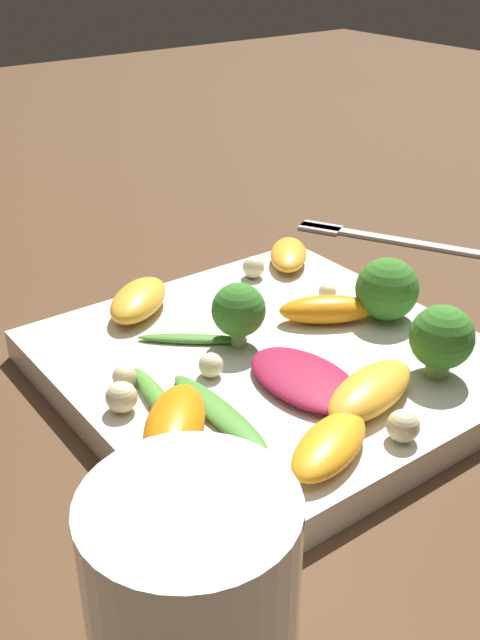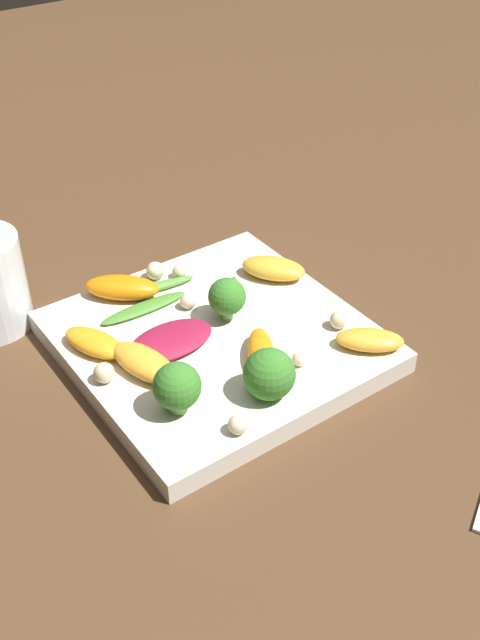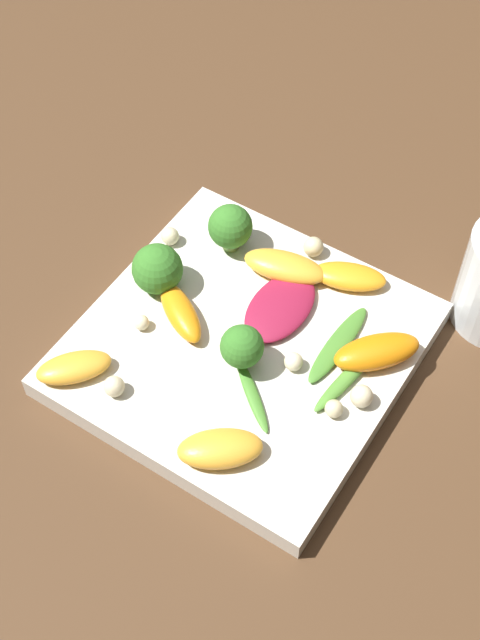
# 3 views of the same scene
# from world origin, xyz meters

# --- Properties ---
(ground_plane) EXTENTS (2.40, 2.40, 0.00)m
(ground_plane) POSITION_xyz_m (0.00, 0.00, 0.00)
(ground_plane) COLOR #4C331E
(plate) EXTENTS (0.26, 0.26, 0.02)m
(plate) POSITION_xyz_m (0.00, 0.00, 0.01)
(plate) COLOR silver
(plate) RESTS_ON ground_plane
(drinking_glass) EXTENTS (0.08, 0.08, 0.09)m
(drinking_glass) POSITION_xyz_m (-0.15, 0.16, 0.05)
(drinking_glass) COLOR white
(drinking_glass) RESTS_ON ground_plane
(fork) EXTENTS (0.17, 0.10, 0.01)m
(fork) POSITION_xyz_m (0.14, -0.23, 0.00)
(fork) COLOR silver
(fork) RESTS_ON ground_plane
(radicchio_leaf_0) EXTENTS (0.08, 0.05, 0.01)m
(radicchio_leaf_0) POSITION_xyz_m (-0.04, 0.01, 0.03)
(radicchio_leaf_0) COLOR maroon
(radicchio_leaf_0) RESTS_ON plate
(orange_segment_0) EXTENTS (0.07, 0.07, 0.02)m
(orange_segment_0) POSITION_xyz_m (0.10, 0.04, 0.03)
(orange_segment_0) COLOR #FCAD33
(orange_segment_0) RESTS_ON plate
(orange_segment_1) EXTENTS (0.08, 0.07, 0.02)m
(orange_segment_1) POSITION_xyz_m (-0.04, 0.10, 0.03)
(orange_segment_1) COLOR orange
(orange_segment_1) RESTS_ON plate
(orange_segment_2) EXTENTS (0.05, 0.07, 0.02)m
(orange_segment_2) POSITION_xyz_m (-0.10, 0.04, 0.03)
(orange_segment_2) COLOR orange
(orange_segment_2) RESTS_ON plate
(orange_segment_3) EXTENTS (0.06, 0.06, 0.02)m
(orange_segment_3) POSITION_xyz_m (0.10, -0.10, 0.03)
(orange_segment_3) COLOR #FCAD33
(orange_segment_3) RESTS_ON plate
(orange_segment_4) EXTENTS (0.06, 0.07, 0.02)m
(orange_segment_4) POSITION_xyz_m (0.01, -0.06, 0.03)
(orange_segment_4) COLOR orange
(orange_segment_4) RESTS_ON plate
(orange_segment_5) EXTENTS (0.05, 0.08, 0.02)m
(orange_segment_5) POSITION_xyz_m (-0.08, -0.01, 0.03)
(orange_segment_5) COLOR #FCAD33
(orange_segment_5) RESTS_ON plate
(broccoli_floret_0) EXTENTS (0.04, 0.04, 0.05)m
(broccoli_floret_0) POSITION_xyz_m (-0.08, -0.07, 0.05)
(broccoli_floret_0) COLOR #84AD5B
(broccoli_floret_0) RESTS_ON plate
(broccoli_floret_1) EXTENTS (0.04, 0.04, 0.04)m
(broccoli_floret_1) POSITION_xyz_m (-0.01, -0.09, 0.04)
(broccoli_floret_1) COLOR #7A9E51
(broccoli_floret_1) RESTS_ON plate
(broccoli_floret_2) EXTENTS (0.04, 0.04, 0.04)m
(broccoli_floret_2) POSITION_xyz_m (0.02, 0.01, 0.05)
(broccoli_floret_2) COLOR #84AD5B
(broccoli_floret_2) RESTS_ON plate
(arugula_sprig_0) EXTENTS (0.05, 0.06, 0.00)m
(arugula_sprig_0) POSITION_xyz_m (0.04, 0.03, 0.02)
(arugula_sprig_0) COLOR #47842D
(arugula_sprig_0) RESTS_ON plate
(arugula_sprig_1) EXTENTS (0.09, 0.02, 0.01)m
(arugula_sprig_1) POSITION_xyz_m (-0.04, 0.07, 0.02)
(arugula_sprig_1) COLOR #47842D
(arugula_sprig_1) RESTS_ON plate
(arugula_sprig_2) EXTENTS (0.08, 0.02, 0.01)m
(arugula_sprig_2) POSITION_xyz_m (-0.01, 0.09, 0.02)
(arugula_sprig_2) COLOR #518E33
(arugula_sprig_2) RESTS_ON plate
(macadamia_nut_0) EXTENTS (0.01, 0.01, 0.01)m
(macadamia_nut_0) POSITION_xyz_m (0.03, -0.08, 0.03)
(macadamia_nut_0) COLOR beige
(macadamia_nut_0) RESTS_ON plate
(macadamia_nut_1) EXTENTS (0.02, 0.02, 0.02)m
(macadamia_nut_1) POSITION_xyz_m (0.10, -0.06, 0.03)
(macadamia_nut_1) COLOR beige
(macadamia_nut_1) RESTS_ON plate
(macadamia_nut_2) EXTENTS (0.02, 0.02, 0.02)m
(macadamia_nut_2) POSITION_xyz_m (-0.11, -0.00, 0.03)
(macadamia_nut_2) COLOR beige
(macadamia_nut_2) RESTS_ON plate
(macadamia_nut_3) EXTENTS (0.02, 0.02, 0.02)m
(macadamia_nut_3) POSITION_xyz_m (-0.00, 0.11, 0.03)
(macadamia_nut_3) COLOR beige
(macadamia_nut_3) RESTS_ON plate
(macadamia_nut_4) EXTENTS (0.01, 0.01, 0.01)m
(macadamia_nut_4) POSITION_xyz_m (0.02, 0.10, 0.03)
(macadamia_nut_4) COLOR beige
(macadamia_nut_4) RESTS_ON plate
(macadamia_nut_5) EXTENTS (0.02, 0.02, 0.02)m
(macadamia_nut_5) POSITION_xyz_m (-0.06, -0.11, 0.03)
(macadamia_nut_5) COLOR beige
(macadamia_nut_5) RESTS_ON plate
(macadamia_nut_6) EXTENTS (0.02, 0.02, 0.02)m
(macadamia_nut_6) POSITION_xyz_m (-0.00, 0.05, 0.03)
(macadamia_nut_6) COLOR beige
(macadamia_nut_6) RESTS_ON plate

